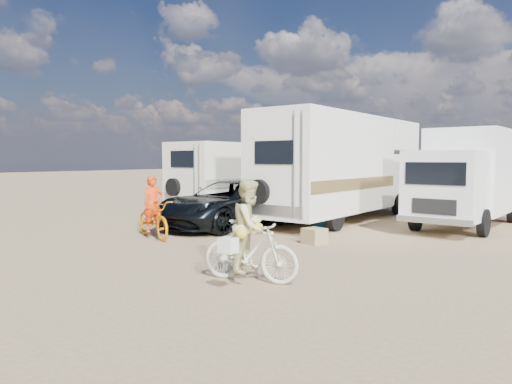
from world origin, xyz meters
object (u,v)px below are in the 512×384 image
Objects in this scene: rider_man at (153,210)px; crate at (314,236)px; box_truck at (468,178)px; dark_suv at (230,204)px; rider_woman at (250,236)px; bike_man at (153,219)px; bike_woman at (250,251)px; rv_left at (242,177)px; cooler at (322,221)px; rv_main at (343,169)px.

crate is at bearing -45.37° from rider_man.
dark_suv is at bearing -140.79° from box_truck.
rider_woman is (-1.53, -9.67, -0.75)m from box_truck.
rider_woman is (4.96, -2.15, 0.30)m from bike_man.
rider_woman is at bearing -43.86° from dark_suv.
dark_suv reaches higher than bike_woman.
box_truck is at bearing 6.41° from rv_left.
cooler is (2.78, 4.61, -0.33)m from bike_man.
rider_woman reaches higher than bike_woman.
rider_woman reaches higher than rider_man.
crate is (-0.92, 4.00, -0.35)m from bike_woman.
crate is at bearing -36.17° from rv_left.
rider_woman reaches higher than dark_suv.
box_truck reaches higher than dark_suv.
bike_woman is (7.25, -9.12, -0.86)m from rv_left.
bike_man is 4.08× the size of cooler.
box_truck is 7.71m from dark_suv.
bike_woman is at bearing -84.36° from cooler.
rider_man reaches higher than bike_woman.
rv_left is at bearing 127.16° from dark_suv.
bike_man is at bearing 20.06° from rider_man.
bike_woman is 1.11× the size of rider_woman.
rv_left is at bearing 141.01° from crate.
bike_man is 1.09× the size of bike_woman.
bike_man is 3.98× the size of crate.
crate is at bearing -45.37° from bike_man.
box_truck is at bearing -21.52° from bike_woman.
rv_left reaches higher than rider_man.
rv_left is 4.07× the size of rider_woman.
rider_man is at bearing 54.04° from rider_woman.
rv_left is 7.36m from rider_man.
rv_main reaches higher than dark_suv.
rv_main is 7.25m from rider_man.
cooler is at bearing 114.49° from crate.
rv_left is at bearing 142.83° from cooler.
box_truck reaches higher than bike_woman.
rider_man reaches higher than crate.
box_truck reaches higher than rider_man.
bike_woman is (2.48, -8.88, -1.29)m from rv_main.
bike_woman is (4.96, -2.15, 0.02)m from bike_man.
box_truck is at bearing 25.86° from cooler.
rv_left is 8.23m from crate.
cooler is at bearing -139.17° from box_truck.
cooler is at bearing 5.34° from rider_woman.
rv_main is at bearing -0.16° from bike_man.
rv_left reaches higher than bike_woman.
rv_main is at bearing -0.16° from rider_man.
rv_left is at bearing 38.24° from bike_man.
rv_left is 8.80m from box_truck.
rider_man is (-6.49, -7.52, -0.80)m from box_truck.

